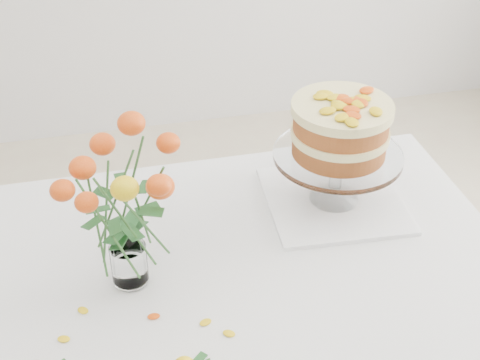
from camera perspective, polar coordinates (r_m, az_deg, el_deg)
The scene contains 9 objects.
table at distance 1.54m, azimuth -3.11°, elevation -10.36°, with size 1.43×0.93×0.76m.
napkin at distance 1.70m, azimuth 7.97°, elevation -1.71°, with size 0.33×0.33×0.01m, color white.
cake_stand at distance 1.60m, azimuth 8.52°, elevation 3.90°, with size 0.31×0.31×0.28m.
rose_vase at distance 1.34m, azimuth -10.15°, elevation -1.30°, with size 0.28×0.28×0.39m.
stray_petal_a at distance 1.40m, azimuth -7.38°, elevation -11.48°, with size 0.03×0.02×0.00m, color yellow.
stray_petal_b at distance 1.38m, azimuth -2.97°, elevation -12.04°, with size 0.03×0.02×0.00m, color yellow.
stray_petal_c at distance 1.36m, azimuth -0.94°, elevation -12.97°, with size 0.03×0.02×0.00m, color yellow.
stray_petal_d at distance 1.44m, azimuth -13.25°, elevation -10.79°, with size 0.03×0.02×0.00m, color yellow.
stray_petal_e at distance 1.39m, azimuth -14.81°, elevation -13.00°, with size 0.03×0.02×0.00m, color yellow.
Camera 1 is at (-0.17, -1.08, 1.76)m, focal length 50.00 mm.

